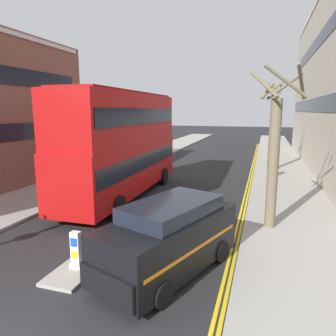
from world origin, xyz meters
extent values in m
cube|color=#9E9991|center=(6.50, 16.00, 0.07)|extent=(4.00, 80.00, 0.14)
cube|color=#9E9991|center=(-6.50, 16.00, 0.07)|extent=(4.00, 80.00, 0.14)
cube|color=yellow|center=(4.40, 14.00, 0.00)|extent=(0.10, 56.00, 0.01)
cube|color=yellow|center=(4.24, 14.00, 0.00)|extent=(0.10, 56.00, 0.01)
cube|color=#9E9991|center=(0.00, 3.56, 0.05)|extent=(1.10, 2.20, 0.10)
cube|color=silver|center=(0.00, 3.56, 0.18)|extent=(0.36, 0.28, 0.16)
cube|color=white|center=(0.00, 3.56, 0.73)|extent=(0.28, 0.20, 0.95)
cube|color=blue|center=(0.00, 3.45, 0.92)|extent=(0.22, 0.01, 0.26)
cube|color=yellow|center=(0.00, 3.45, 0.54)|extent=(0.22, 0.01, 0.20)
cube|color=#B20F0F|center=(-2.14, 11.33, 1.74)|extent=(2.67, 10.84, 2.60)
cube|color=#B20F0F|center=(-2.14, 11.33, 4.29)|extent=(2.61, 10.62, 2.50)
cube|color=black|center=(-2.14, 11.33, 2.04)|extent=(2.69, 10.41, 0.84)
cube|color=black|center=(-2.14, 11.33, 4.39)|extent=(2.68, 10.19, 0.80)
cube|color=yellow|center=(-2.22, 16.71, 3.29)|extent=(2.00, 0.09, 0.44)
cube|color=maroon|center=(-2.14, 11.33, 5.59)|extent=(2.40, 9.75, 0.10)
cylinder|color=black|center=(-3.44, 14.66, 0.52)|extent=(0.32, 1.04, 1.04)
cylinder|color=black|center=(-0.94, 14.70, 0.52)|extent=(0.32, 1.04, 1.04)
cylinder|color=black|center=(-3.34, 7.96, 0.52)|extent=(0.32, 1.04, 1.04)
cylinder|color=black|center=(-0.84, 8.00, 0.52)|extent=(0.32, 1.04, 1.04)
cube|color=black|center=(2.63, 4.33, 0.94)|extent=(3.41, 5.07, 1.50)
cube|color=black|center=(2.68, 4.48, 1.74)|extent=(2.66, 3.46, 0.76)
cube|color=black|center=(1.98, 2.57, 0.68)|extent=(2.10, 1.73, 0.67)
cube|color=orange|center=(2.63, 4.33, 0.99)|extent=(3.30, 4.72, 0.10)
cylinder|color=black|center=(2.97, 2.65, 0.34)|extent=(0.44, 0.71, 0.68)
cylinder|color=black|center=(1.28, 3.28, 0.34)|extent=(0.44, 0.71, 0.68)
cylinder|color=black|center=(3.98, 5.39, 0.34)|extent=(0.44, 0.71, 0.68)
cylinder|color=black|center=(2.29, 6.01, 0.34)|extent=(0.44, 0.71, 0.68)
cylinder|color=#2D2D38|center=(5.65, 18.06, 0.56)|extent=(0.22, 0.22, 0.85)
cube|color=#8C6647|center=(5.65, 18.06, 1.27)|extent=(0.34, 0.22, 0.56)
sphere|color=#9E7051|center=(5.65, 18.06, 1.66)|extent=(0.20, 0.20, 0.20)
cylinder|color=#6B6047|center=(5.49, 8.63, 2.63)|extent=(0.41, 0.41, 4.99)
cylinder|color=#6B6047|center=(6.25, 8.44, 5.67)|extent=(0.52, 1.59, 1.18)
cylinder|color=#6B6047|center=(5.71, 9.24, 5.58)|extent=(1.30, 0.58, 0.99)
cylinder|color=#6B6047|center=(5.12, 8.82, 5.41)|extent=(0.50, 0.83, 0.66)
cylinder|color=#6B6047|center=(4.98, 8.15, 5.62)|extent=(1.09, 1.13, 1.07)
cylinder|color=#6B6047|center=(5.71, 7.90, 5.66)|extent=(1.55, 0.57, 1.16)
cylinder|color=#6B6047|center=(5.58, 20.60, 3.03)|extent=(0.34, 0.34, 5.78)
cylinder|color=#6B6047|center=(6.04, 20.60, 6.24)|extent=(0.12, 0.96, 0.72)
cylinder|color=#6B6047|center=(5.69, 21.21, 6.35)|extent=(1.28, 0.35, 0.94)
cylinder|color=#6B6047|center=(5.16, 20.75, 6.24)|extent=(0.43, 0.94, 0.72)
cylinder|color=#6B6047|center=(5.10, 19.97, 6.48)|extent=(1.38, 1.08, 1.19)
cylinder|color=#6B6047|center=(5.63, 20.14, 6.25)|extent=(0.99, 0.23, 0.74)
cube|color=black|center=(8.48, 24.32, 9.63)|extent=(0.04, 24.64, 1.00)
cube|color=black|center=(8.48, 24.32, 5.08)|extent=(0.04, 24.64, 1.00)
camera|label=1|loc=(5.10, -3.69, 4.69)|focal=32.89mm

